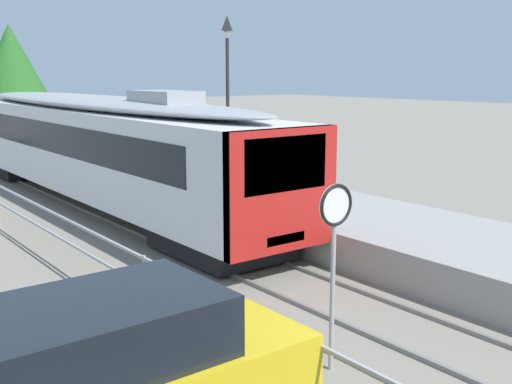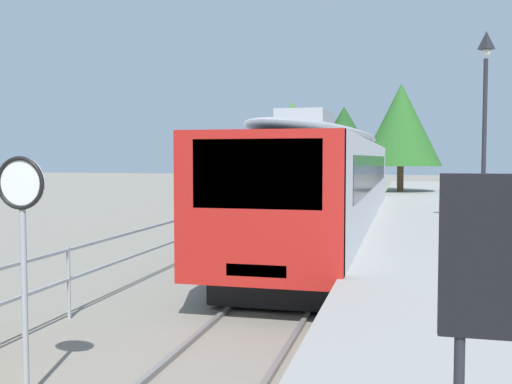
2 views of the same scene
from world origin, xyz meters
name	(u,v)px [view 1 (image 1 of 2)]	position (x,y,z in m)	size (l,w,h in m)	color
ground_plane	(1,218)	(-3.00, 22.00, 0.00)	(160.00, 160.00, 0.00)	gray
track_rails	(94,204)	(0.00, 22.00, 0.03)	(3.20, 60.00, 0.14)	gray
commuter_train	(93,142)	(0.00, 21.80, 2.15)	(2.82, 19.57, 3.74)	silver
station_platform	(179,182)	(3.25, 22.00, 0.45)	(3.90, 60.00, 0.90)	#999691
platform_lamp_mid_platform	(227,64)	(4.42, 20.52, 4.62)	(0.34, 0.34, 5.35)	#232328
speed_limit_sign	(335,231)	(-1.92, 8.80, 2.12)	(0.61, 0.10, 2.81)	#9EA0A5
carpark_fence	(144,275)	(-3.30, 12.00, 0.91)	(0.06, 36.06, 1.25)	#9EA0A5
tree_behind_carpark	(11,68)	(2.06, 37.17, 4.60)	(4.48, 4.48, 6.89)	brown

